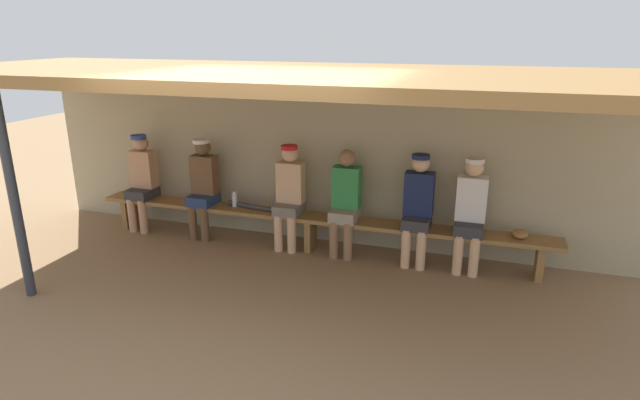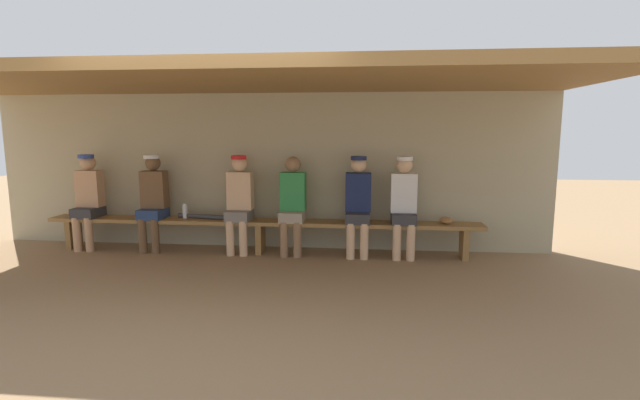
{
  "view_description": "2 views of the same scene",
  "coord_description": "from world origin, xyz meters",
  "views": [
    {
      "loc": [
        2.07,
        -4.44,
        2.71
      ],
      "look_at": [
        0.28,
        1.09,
        0.84
      ],
      "focal_mm": 29.63,
      "sensor_mm": 36.0,
      "label": 1
    },
    {
      "loc": [
        1.47,
        -4.6,
        1.69
      ],
      "look_at": [
        0.84,
        1.43,
        0.77
      ],
      "focal_mm": 26.06,
      "sensor_mm": 36.0,
      "label": 2
    }
  ],
  "objects": [
    {
      "name": "back_wall",
      "position": [
        0.0,
        2.0,
        1.1
      ],
      "size": [
        8.0,
        0.2,
        2.2
      ],
      "primitive_type": "cube",
      "color": "tan",
      "rests_on": "ground"
    },
    {
      "name": "support_post",
      "position": [
        -2.45,
        -0.55,
        1.1
      ],
      "size": [
        0.1,
        0.1,
        2.2
      ],
      "primitive_type": "cylinder",
      "color": "#2D333D",
      "rests_on": "ground"
    },
    {
      "name": "baseball_glove_dark_brown",
      "position": [
        2.51,
        1.57,
        0.51
      ],
      "size": [
        0.17,
        0.24,
        0.09
      ],
      "primitive_type": "ellipsoid",
      "rotation": [
        0.0,
        0.0,
        1.59
      ],
      "color": "olive",
      "rests_on": "bench"
    },
    {
      "name": "baseball_bat",
      "position": [
        -0.75,
        1.55,
        0.49
      ],
      "size": [
        0.88,
        0.2,
        0.07
      ],
      "primitive_type": "cylinder",
      "rotation": [
        0.0,
        1.57,
        -0.16
      ],
      "color": "#333338",
      "rests_on": "bench"
    },
    {
      "name": "player_in_red",
      "position": [
        1.95,
        1.55,
        0.75
      ],
      "size": [
        0.34,
        0.42,
        1.34
      ],
      "color": "#333338",
      "rests_on": "ground"
    },
    {
      "name": "ground_plane",
      "position": [
        0.0,
        0.0,
        0.0
      ],
      "size": [
        24.0,
        24.0,
        0.0
      ],
      "primitive_type": "plane",
      "color": "#8C6D4C"
    },
    {
      "name": "bench",
      "position": [
        0.0,
        1.55,
        0.39
      ],
      "size": [
        6.0,
        0.36,
        0.46
      ],
      "color": "olive",
      "rests_on": "ground"
    },
    {
      "name": "water_bottle_green",
      "position": [
        -1.08,
        1.59,
        0.56
      ],
      "size": [
        0.07,
        0.07,
        0.21
      ],
      "color": "silver",
      "rests_on": "bench"
    },
    {
      "name": "player_near_post",
      "position": [
        -1.52,
        1.55,
        0.75
      ],
      "size": [
        0.34,
        0.42,
        1.34
      ],
      "color": "navy",
      "rests_on": "ground"
    },
    {
      "name": "player_in_white",
      "position": [
        -0.28,
        1.55,
        0.75
      ],
      "size": [
        0.34,
        0.42,
        1.34
      ],
      "color": "slate",
      "rests_on": "ground"
    },
    {
      "name": "player_rightmost",
      "position": [
        1.34,
        1.55,
        0.75
      ],
      "size": [
        0.34,
        0.42,
        1.34
      ],
      "color": "#333338",
      "rests_on": "ground"
    },
    {
      "name": "dugout_roof",
      "position": [
        0.0,
        0.7,
        2.26
      ],
      "size": [
        8.0,
        2.8,
        0.12
      ],
      "primitive_type": "cube",
      "color": "olive",
      "rests_on": "back_wall"
    },
    {
      "name": "player_leftmost",
      "position": [
        -2.49,
        1.55,
        0.75
      ],
      "size": [
        0.34,
        0.42,
        1.34
      ],
      "color": "#333338",
      "rests_on": "ground"
    },
    {
      "name": "player_shirtless_tan",
      "position": [
        0.46,
        1.55,
        0.73
      ],
      "size": [
        0.34,
        0.42,
        1.34
      ],
      "color": "gray",
      "rests_on": "ground"
    }
  ]
}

